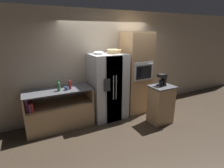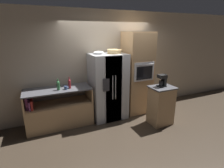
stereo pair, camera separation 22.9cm
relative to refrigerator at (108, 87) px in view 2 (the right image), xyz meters
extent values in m
plane|color=#382D23|center=(0.15, -0.04, -0.86)|extent=(20.00, 20.00, 0.00)
cube|color=tan|center=(0.15, 0.40, 0.54)|extent=(12.00, 0.06, 2.80)
cube|color=tan|center=(-1.27, 0.05, -0.57)|extent=(1.55, 0.64, 0.58)
cube|color=tan|center=(-1.27, 0.05, -0.27)|extent=(1.49, 0.59, 0.02)
cube|color=tan|center=(-2.03, 0.05, -0.11)|extent=(0.04, 0.64, 0.34)
cube|color=tan|center=(-0.52, 0.05, -0.11)|extent=(0.04, 0.64, 0.34)
cube|color=#4C4C51|center=(-1.27, 0.05, 0.07)|extent=(1.55, 0.64, 0.03)
cube|color=#934784|center=(-1.97, 0.02, -0.13)|extent=(0.05, 0.30, 0.27)
cube|color=#934784|center=(-1.91, 0.02, -0.16)|extent=(0.03, 0.44, 0.20)
cube|color=#B72D28|center=(-1.86, 0.02, -0.16)|extent=(0.04, 0.43, 0.21)
cube|color=silver|center=(0.00, 0.01, 0.00)|extent=(0.90, 0.72, 1.72)
cube|color=silver|center=(-0.01, -0.36, 0.00)|extent=(0.45, 0.02, 1.69)
cube|color=silver|center=(0.01, -0.36, 0.00)|extent=(0.45, 0.02, 1.69)
cylinder|color=#B2B2B7|center=(-0.04, -0.39, 0.09)|extent=(0.02, 0.02, 0.60)
cylinder|color=#B2B2B7|center=(0.04, -0.39, 0.09)|extent=(0.02, 0.02, 0.60)
cube|color=#2D2D33|center=(-0.20, -0.38, 0.17)|extent=(0.16, 0.01, 0.31)
cube|color=tan|center=(0.89, 0.04, 0.27)|extent=(0.72, 0.67, 2.25)
cube|color=silver|center=(0.89, -0.32, 0.39)|extent=(0.59, 0.04, 0.49)
cube|color=black|center=(0.89, -0.34, 0.36)|extent=(0.48, 0.01, 0.35)
cylinder|color=#B2B2B7|center=(0.89, -0.35, 0.58)|extent=(0.52, 0.02, 0.02)
cube|color=#A68259|center=(0.89, -0.30, 1.01)|extent=(0.68, 0.01, 0.68)
cube|color=tan|center=(1.06, -0.88, -0.39)|extent=(0.54, 0.44, 0.94)
cube|color=#4C4C51|center=(1.06, -0.88, 0.10)|extent=(0.58, 0.48, 0.03)
cylinder|color=tan|center=(0.17, -0.02, 0.91)|extent=(0.34, 0.34, 0.09)
torus|color=tan|center=(0.17, -0.02, 0.95)|extent=(0.36, 0.36, 0.03)
ellipsoid|color=white|center=(-0.23, 0.06, 0.90)|extent=(0.27, 0.27, 0.07)
cylinder|color=#33723F|center=(-1.26, -0.04, 0.19)|extent=(0.07, 0.07, 0.19)
cone|color=#33723F|center=(-1.26, -0.04, 0.30)|extent=(0.07, 0.07, 0.04)
cylinder|color=#33723F|center=(-1.26, -0.04, 0.34)|extent=(0.02, 0.02, 0.04)
cylinder|color=maroon|center=(-1.00, -0.02, 0.19)|extent=(0.06, 0.06, 0.20)
cone|color=maroon|center=(-1.00, -0.02, 0.31)|extent=(0.06, 0.06, 0.04)
cylinder|color=maroon|center=(-1.00, -0.02, 0.35)|extent=(0.02, 0.02, 0.04)
cylinder|color=#384C7A|center=(-1.10, -0.06, 0.13)|extent=(0.08, 0.08, 0.08)
torus|color=#384C7A|center=(-1.06, -0.06, 0.13)|extent=(0.06, 0.01, 0.06)
cube|color=black|center=(1.05, -0.84, 0.13)|extent=(0.19, 0.17, 0.02)
cylinder|color=black|center=(1.04, -0.84, 0.20)|extent=(0.10, 0.10, 0.12)
cube|color=black|center=(1.11, -0.84, 0.26)|extent=(0.07, 0.14, 0.30)
cube|color=black|center=(1.05, -0.84, 0.37)|extent=(0.19, 0.17, 0.08)
camera|label=1|loc=(-1.88, -3.96, 1.39)|focal=28.00mm
camera|label=2|loc=(-1.67, -4.06, 1.39)|focal=28.00mm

